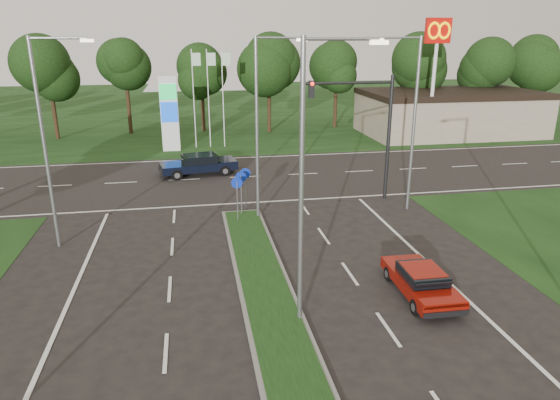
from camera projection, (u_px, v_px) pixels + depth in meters
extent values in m
cube|color=black|center=(209.00, 112.00, 62.17)|extent=(160.00, 50.00, 0.02)
cube|color=black|center=(230.00, 178.00, 33.20)|extent=(160.00, 12.00, 0.02)
cube|color=slate|center=(287.00, 359.00, 14.49)|extent=(2.00, 26.00, 0.12)
cube|color=gray|center=(449.00, 113.00, 47.50)|extent=(16.00, 9.00, 4.00)
cylinder|color=gray|center=(301.00, 191.00, 15.10)|extent=(0.16, 0.16, 9.00)
cylinder|color=gray|center=(342.00, 39.00, 13.91)|extent=(2.20, 0.10, 0.10)
cube|color=#FFF2CC|center=(379.00, 43.00, 14.13)|extent=(0.50, 0.22, 0.12)
cylinder|color=gray|center=(257.00, 132.00, 24.45)|extent=(0.16, 0.16, 9.00)
cylinder|color=gray|center=(279.00, 38.00, 23.26)|extent=(2.20, 0.10, 0.10)
cube|color=#FFF2CC|center=(302.00, 40.00, 23.48)|extent=(0.50, 0.22, 0.12)
cylinder|color=gray|center=(45.00, 148.00, 21.01)|extent=(0.16, 0.16, 9.00)
cylinder|color=gray|center=(58.00, 38.00, 19.82)|extent=(2.20, 0.10, 0.10)
cube|color=#FFF2CC|center=(87.00, 41.00, 20.04)|extent=(0.50, 0.22, 0.12)
cylinder|color=gray|center=(414.00, 127.00, 25.83)|extent=(0.16, 0.16, 9.00)
cylinder|color=gray|center=(400.00, 38.00, 24.27)|extent=(2.20, 0.10, 0.10)
cube|color=#FFF2CC|center=(378.00, 40.00, 24.12)|extent=(0.50, 0.22, 0.12)
cylinder|color=black|center=(389.00, 139.00, 27.93)|extent=(0.20, 0.20, 7.00)
cylinder|color=black|center=(348.00, 83.00, 26.54)|extent=(5.00, 0.14, 0.14)
cube|color=black|center=(311.00, 89.00, 26.30)|extent=(0.28, 0.28, 0.90)
sphere|color=#FF190C|center=(312.00, 84.00, 26.03)|extent=(0.20, 0.20, 0.20)
cylinder|color=gray|center=(237.00, 202.00, 24.86)|extent=(0.06, 0.06, 2.20)
cylinder|color=#0C26A5|center=(237.00, 183.00, 24.55)|extent=(0.56, 0.04, 0.56)
cylinder|color=gray|center=(241.00, 196.00, 25.84)|extent=(0.06, 0.06, 2.20)
cylinder|color=#0C26A5|center=(241.00, 177.00, 25.53)|extent=(0.56, 0.04, 0.56)
cylinder|color=gray|center=(246.00, 191.00, 26.55)|extent=(0.06, 0.06, 2.20)
cylinder|color=#0C26A5|center=(245.00, 173.00, 26.24)|extent=(0.56, 0.04, 0.56)
cube|color=silver|center=(169.00, 114.00, 40.00)|extent=(1.40, 0.30, 6.00)
cube|color=#0CA53F|center=(168.00, 92.00, 39.27)|extent=(1.30, 0.08, 1.20)
cube|color=#0C3FBF|center=(169.00, 112.00, 39.77)|extent=(1.30, 0.08, 1.60)
cylinder|color=silver|center=(194.00, 100.00, 40.96)|extent=(0.08, 0.08, 8.00)
cube|color=#B2D8B2|center=(196.00, 59.00, 40.01)|extent=(0.70, 0.02, 1.00)
cylinder|color=silver|center=(209.00, 99.00, 41.16)|extent=(0.08, 0.08, 8.00)
cube|color=#B2D8B2|center=(211.00, 59.00, 40.22)|extent=(0.70, 0.02, 1.00)
cylinder|color=silver|center=(223.00, 99.00, 41.36)|extent=(0.08, 0.08, 8.00)
cube|color=#B2D8B2|center=(226.00, 59.00, 40.42)|extent=(0.70, 0.02, 1.00)
cylinder|color=silver|center=(433.00, 85.00, 42.15)|extent=(0.30, 0.30, 10.00)
cube|color=#BF0C07|center=(438.00, 31.00, 40.78)|extent=(2.20, 0.35, 2.00)
torus|color=#FFC600|center=(434.00, 31.00, 40.49)|extent=(1.06, 0.16, 1.06)
torus|color=#FFC600|center=(444.00, 31.00, 40.65)|extent=(1.06, 0.16, 1.06)
cylinder|color=black|center=(215.00, 111.00, 47.47)|extent=(0.36, 0.36, 4.40)
sphere|color=black|center=(213.00, 64.00, 46.12)|extent=(6.00, 6.00, 6.00)
sphere|color=black|center=(216.00, 53.00, 45.67)|extent=(4.80, 4.80, 4.80)
cube|color=maroon|center=(421.00, 283.00, 18.03)|extent=(1.69, 3.97, 0.40)
cube|color=black|center=(423.00, 274.00, 17.84)|extent=(1.40, 1.76, 0.38)
cube|color=maroon|center=(423.00, 269.00, 17.78)|extent=(1.32, 1.44, 0.04)
cylinder|color=black|center=(389.00, 274.00, 19.17)|extent=(0.19, 0.56, 0.55)
cylinder|color=black|center=(424.00, 271.00, 19.39)|extent=(0.19, 0.56, 0.55)
cylinder|color=black|center=(416.00, 307.00, 16.81)|extent=(0.19, 0.56, 0.55)
cylinder|color=black|center=(456.00, 304.00, 17.02)|extent=(0.19, 0.56, 0.55)
cube|color=black|center=(198.00, 166.00, 33.74)|extent=(5.30, 2.86, 0.51)
cube|color=black|center=(199.00, 159.00, 33.62)|extent=(2.47, 2.09, 0.48)
cube|color=black|center=(199.00, 155.00, 33.55)|extent=(2.06, 1.92, 0.05)
cylinder|color=black|center=(177.00, 175.00, 32.47)|extent=(0.74, 0.34, 0.71)
cylinder|color=black|center=(173.00, 168.00, 34.16)|extent=(0.74, 0.34, 0.71)
cylinder|color=black|center=(225.00, 171.00, 33.50)|extent=(0.74, 0.34, 0.71)
cylinder|color=black|center=(219.00, 164.00, 35.19)|extent=(0.74, 0.34, 0.71)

